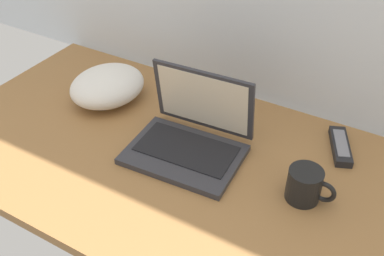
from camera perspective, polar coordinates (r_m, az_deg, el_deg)
desk at (r=1.23m, az=1.27°, el=-5.43°), size 1.60×0.76×0.03m
laptop at (r=1.25m, az=-0.16°, el=-0.94°), size 0.32×0.27×0.22m
coffee_mug at (r=1.14m, az=14.18°, el=-6.99°), size 0.12×0.09×0.09m
remote_control_near at (r=1.34m, az=18.31°, el=-2.19°), size 0.10×0.17×0.02m
cushion at (r=1.47m, az=-10.67°, el=5.29°), size 0.27×0.30×0.11m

